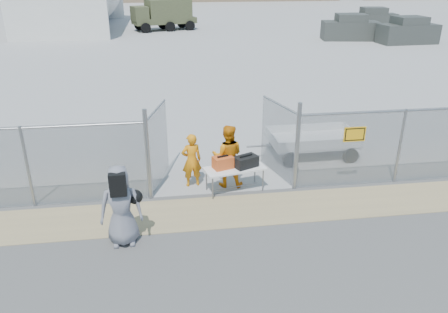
{
  "coord_description": "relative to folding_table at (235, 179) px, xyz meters",
  "views": [
    {
      "loc": [
        -1.5,
        -8.56,
        5.72
      ],
      "look_at": [
        0.0,
        2.0,
        1.1
      ],
      "focal_mm": 35.0,
      "sensor_mm": 36.0,
      "label": 1
    }
  ],
  "objects": [
    {
      "name": "ground",
      "position": [
        -0.31,
        -2.11,
        -0.35
      ],
      "size": [
        160.0,
        160.0,
        0.0
      ],
      "primitive_type": "plane",
      "color": "#494949"
    },
    {
      "name": "tarmac_inside",
      "position": [
        -0.31,
        39.89,
        -0.34
      ],
      "size": [
        160.0,
        80.0,
        0.01
      ],
      "primitive_type": "cube",
      "color": "#9A9A9A",
      "rests_on": "ground"
    },
    {
      "name": "dirt_strip",
      "position": [
        -0.31,
        -1.11,
        -0.34
      ],
      "size": [
        44.0,
        1.6,
        0.01
      ],
      "primitive_type": "cube",
      "color": "tan",
      "rests_on": "ground"
    },
    {
      "name": "chain_link_fence",
      "position": [
        -0.31,
        -0.11,
        0.75
      ],
      "size": [
        40.0,
        0.2,
        2.2
      ],
      "primitive_type": null,
      "color": "gray",
      "rests_on": "ground"
    },
    {
      "name": "folding_table",
      "position": [
        0.0,
        0.0,
        0.0
      ],
      "size": [
        1.76,
        1.02,
        0.7
      ],
      "primitive_type": null,
      "rotation": [
        0.0,
        0.0,
        0.21
      ],
      "color": "white",
      "rests_on": "ground"
    },
    {
      "name": "orange_bag",
      "position": [
        -0.32,
        0.03,
        0.52
      ],
      "size": [
        0.61,
        0.5,
        0.33
      ],
      "primitive_type": "cube",
      "rotation": [
        0.0,
        0.0,
        0.32
      ],
      "color": "#DB5621",
      "rests_on": "folding_table"
    },
    {
      "name": "black_duffel",
      "position": [
        0.31,
        0.03,
        0.5
      ],
      "size": [
        0.73,
        0.6,
        0.31
      ],
      "primitive_type": "cube",
      "rotation": [
        0.0,
        0.0,
        0.43
      ],
      "color": "black",
      "rests_on": "folding_table"
    },
    {
      "name": "security_worker_left",
      "position": [
        -1.14,
        0.48,
        0.43
      ],
      "size": [
        0.63,
        0.47,
        1.57
      ],
      "primitive_type": "imported",
      "rotation": [
        0.0,
        0.0,
        3.32
      ],
      "color": "orange",
      "rests_on": "ground"
    },
    {
      "name": "security_worker_right",
      "position": [
        -0.15,
        0.36,
        0.55
      ],
      "size": [
        0.99,
        0.84,
        1.81
      ],
      "primitive_type": "imported",
      "rotation": [
        0.0,
        0.0,
        2.96
      ],
      "color": "orange",
      "rests_on": "ground"
    },
    {
      "name": "visitor",
      "position": [
        -2.88,
        -2.11,
        0.59
      ],
      "size": [
        0.95,
        0.64,
        1.89
      ],
      "primitive_type": "imported",
      "rotation": [
        0.0,
        0.0,
        0.04
      ],
      "color": "slate",
      "rests_on": "ground"
    },
    {
      "name": "utility_trailer",
      "position": [
        2.94,
        2.13,
        0.09
      ],
      "size": [
        3.69,
        1.97,
        0.88
      ],
      "primitive_type": null,
      "rotation": [
        0.0,
        0.0,
        0.02
      ],
      "color": "white",
      "rests_on": "ground"
    },
    {
      "name": "military_truck",
      "position": [
        -1.36,
        34.67,
        1.11
      ],
      "size": [
        6.5,
        3.97,
        2.91
      ],
      "primitive_type": null,
      "rotation": [
        0.0,
        0.0,
        0.3
      ],
      "color": "#484C2E",
      "rests_on": "ground"
    },
    {
      "name": "parked_vehicle_near",
      "position": [
        14.3,
        26.05,
        0.7
      ],
      "size": [
        4.95,
        2.86,
        2.11
      ],
      "primitive_type": null,
      "rotation": [
        0.0,
        0.0,
        -0.17
      ],
      "color": "#393D39",
      "rests_on": "ground"
    },
    {
      "name": "parked_vehicle_mid",
      "position": [
        19.57,
        32.79,
        0.67
      ],
      "size": [
        4.78,
        2.68,
        2.05
      ],
      "primitive_type": null,
      "rotation": [
        0.0,
        0.0,
        -0.14
      ],
      "color": "#393D39",
      "rests_on": "ground"
    },
    {
      "name": "parked_vehicle_far",
      "position": [
        18.19,
        23.53,
        0.7
      ],
      "size": [
        4.74,
        2.35,
        2.09
      ],
      "primitive_type": null,
      "rotation": [
        0.0,
        0.0,
        0.06
      ],
      "color": "#393D39",
      "rests_on": "ground"
    }
  ]
}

